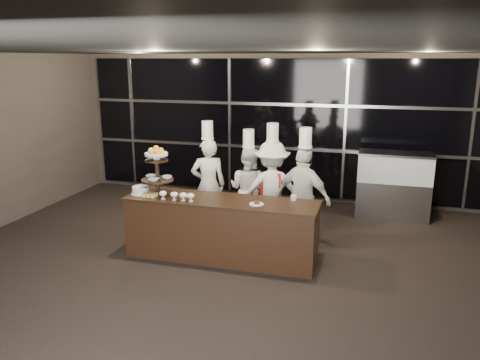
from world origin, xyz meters
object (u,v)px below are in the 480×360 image
(chef_c, at_px, (272,188))
(chef_b, at_px, (248,188))
(buffet_counter, at_px, (221,229))
(chef_d, at_px, (303,197))
(display_stand, at_px, (157,167))
(display_case, at_px, (394,182))
(chef_a, at_px, (208,183))
(layer_cake, at_px, (141,190))

(chef_c, bearing_deg, chef_b, 162.99)
(buffet_counter, xyz_separation_m, chef_c, (0.50, 1.15, 0.35))
(chef_c, xyz_separation_m, chef_d, (0.58, -0.35, 0.01))
(display_stand, distance_m, display_case, 4.43)
(display_stand, bearing_deg, chef_a, 69.74)
(layer_cake, bearing_deg, buffet_counter, 2.27)
(chef_b, bearing_deg, display_case, 29.63)
(display_stand, distance_m, chef_c, 1.97)
(display_stand, relative_size, chef_a, 0.39)
(buffet_counter, relative_size, chef_b, 1.61)
(display_stand, distance_m, chef_b, 1.77)
(display_stand, xyz_separation_m, display_case, (3.48, 2.66, -0.65))
(chef_a, bearing_deg, chef_d, -10.15)
(layer_cake, xyz_separation_m, chef_a, (0.67, 1.15, -0.14))
(display_case, distance_m, chef_b, 2.78)
(display_case, relative_size, chef_b, 0.75)
(layer_cake, bearing_deg, chef_b, 45.27)
(display_case, bearing_deg, display_stand, -142.60)
(chef_c, bearing_deg, chef_d, -31.22)
(chef_b, distance_m, chef_c, 0.46)
(buffet_counter, height_order, chef_b, chef_b)
(layer_cake, height_order, chef_a, chef_a)
(chef_a, relative_size, chef_b, 1.08)
(display_case, xyz_separation_m, chef_d, (-1.40, -1.86, 0.13))
(chef_d, bearing_deg, display_stand, -158.94)
(display_stand, xyz_separation_m, layer_cake, (-0.26, -0.05, -0.37))
(display_case, xyz_separation_m, chef_c, (-1.98, -1.51, 0.13))
(display_case, relative_size, chef_c, 0.70)
(chef_a, xyz_separation_m, chef_c, (1.09, 0.05, -0.02))
(buffet_counter, xyz_separation_m, chef_a, (-0.59, 1.10, 0.37))
(display_case, bearing_deg, chef_d, -126.97)
(display_case, height_order, chef_c, chef_c)
(chef_c, height_order, chef_d, same)
(display_stand, height_order, chef_a, chef_a)
(display_stand, relative_size, chef_d, 0.39)
(display_case, height_order, chef_a, chef_a)
(buffet_counter, xyz_separation_m, layer_cake, (-1.26, -0.05, 0.51))
(chef_c, bearing_deg, buffet_counter, -113.42)
(layer_cake, xyz_separation_m, chef_c, (1.76, 1.20, -0.16))
(chef_d, bearing_deg, display_case, 53.03)
(buffet_counter, height_order, chef_a, chef_a)
(chef_c, bearing_deg, layer_cake, -145.61)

